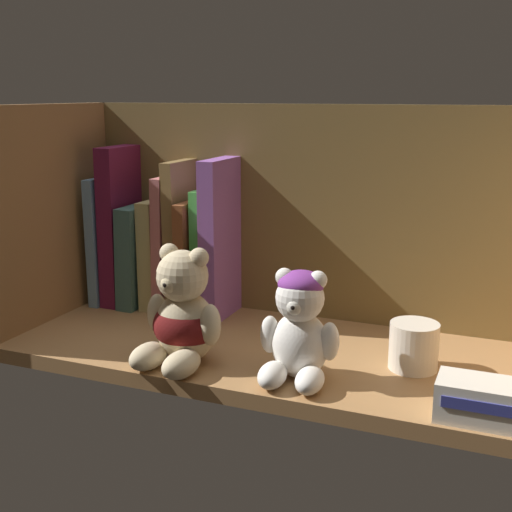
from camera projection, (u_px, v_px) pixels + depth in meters
shelf_board at (274, 355)px, 89.65cm from camera, size 69.38×28.36×2.00cm
shelf_back_panel at (310, 220)px, 99.22cm from camera, size 71.78×1.20×33.45cm
shelf_side_panel_left at (49, 220)px, 98.95cm from camera, size 1.60×30.76×33.45cm
book_0 at (111, 238)px, 108.67cm from camera, size 1.63×11.63×20.12cm
book_1 at (124, 225)px, 107.14cm from camera, size 3.14×10.80×25.00cm
book_2 at (142, 254)px, 107.03cm from camera, size 3.36×11.54×16.05cm
book_3 at (159, 253)px, 105.80cm from camera, size 2.46×9.22×16.91cm
book_4 at (172, 242)px, 104.45cm from camera, size 2.09×10.29×20.79cm
book_5 at (184, 236)px, 103.39cm from camera, size 2.17×10.18×23.15cm
book_6 at (197, 255)px, 103.28cm from camera, size 1.74×12.02×17.30cm
book_7 at (209, 251)px, 102.27cm from camera, size 1.81×9.69×19.17cm
book_8 at (225, 237)px, 100.79cm from camera, size 2.54×12.77×23.76cm
teddy_bear_larger at (183, 318)px, 83.16cm from camera, size 11.08×11.79×14.95cm
teddy_bear_smaller at (299, 328)px, 78.31cm from camera, size 9.68×9.85×13.23cm
pillar_candle at (414, 345)px, 82.25cm from camera, size 5.99×5.99×5.85cm
small_product_box at (488, 402)px, 68.88cm from camera, size 10.45×5.47×4.30cm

